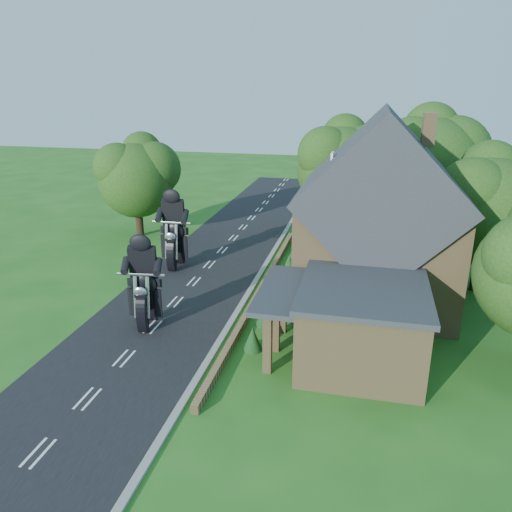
% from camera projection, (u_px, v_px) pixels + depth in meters
% --- Properties ---
extents(ground, '(120.00, 120.00, 0.00)m').
position_uv_depth(ground, '(153.00, 327.00, 24.52)').
color(ground, '#225A19').
rests_on(ground, ground).
extents(road, '(7.00, 80.00, 0.02)m').
position_uv_depth(road, '(153.00, 327.00, 24.52)').
color(road, black).
rests_on(road, ground).
extents(kerb, '(0.30, 80.00, 0.12)m').
position_uv_depth(kerb, '(224.00, 334.00, 23.73)').
color(kerb, gray).
rests_on(kerb, ground).
extents(garden_wall, '(0.30, 22.00, 0.40)m').
position_uv_depth(garden_wall, '(260.00, 292.00, 28.14)').
color(garden_wall, olive).
rests_on(garden_wall, ground).
extents(house, '(9.54, 8.64, 10.24)m').
position_uv_depth(house, '(378.00, 223.00, 26.37)').
color(house, olive).
rests_on(house, ground).
extents(annex, '(7.05, 5.94, 3.44)m').
position_uv_depth(annex, '(359.00, 323.00, 21.12)').
color(annex, olive).
rests_on(annex, ground).
extents(tree_house_right, '(6.51, 6.00, 8.40)m').
position_uv_depth(tree_house_right, '(495.00, 202.00, 27.19)').
color(tree_house_right, black).
rests_on(tree_house_right, ground).
extents(tree_behind_house, '(7.81, 7.20, 10.08)m').
position_uv_depth(tree_behind_house, '(435.00, 161.00, 34.27)').
color(tree_behind_house, black).
rests_on(tree_behind_house, ground).
extents(tree_behind_left, '(6.94, 6.40, 9.16)m').
position_uv_depth(tree_behind_left, '(347.00, 163.00, 36.61)').
color(tree_behind_left, black).
rests_on(tree_behind_left, ground).
extents(tree_far_road, '(6.08, 5.60, 7.84)m').
position_uv_depth(tree_far_road, '(141.00, 174.00, 37.31)').
color(tree_far_road, black).
rests_on(tree_far_road, ground).
extents(shrub_a, '(0.90, 0.90, 1.10)m').
position_uv_depth(shrub_a, '(253.00, 339.00, 22.30)').
color(shrub_a, '#113614').
rests_on(shrub_a, ground).
extents(shrub_b, '(0.90, 0.90, 1.10)m').
position_uv_depth(shrub_b, '(264.00, 315.00, 24.60)').
color(shrub_b, '#113614').
rests_on(shrub_b, ground).
extents(shrub_c, '(0.90, 0.90, 1.10)m').
position_uv_depth(shrub_c, '(274.00, 294.00, 26.89)').
color(shrub_c, '#113614').
rests_on(shrub_c, ground).
extents(shrub_d, '(0.90, 0.90, 1.10)m').
position_uv_depth(shrub_d, '(289.00, 263.00, 31.49)').
color(shrub_d, '#113614').
rests_on(shrub_d, ground).
extents(shrub_e, '(0.90, 0.90, 1.10)m').
position_uv_depth(shrub_e, '(295.00, 251.00, 33.78)').
color(shrub_e, '#113614').
rests_on(shrub_e, ground).
extents(shrub_f, '(0.90, 0.90, 1.10)m').
position_uv_depth(shrub_f, '(300.00, 240.00, 36.08)').
color(shrub_f, '#113614').
rests_on(shrub_f, ground).
extents(motorcycle_lead, '(0.58, 1.58, 1.44)m').
position_uv_depth(motorcycle_lead, '(147.00, 313.00, 24.38)').
color(motorcycle_lead, black).
rests_on(motorcycle_lead, ground).
extents(motorcycle_follow, '(0.46, 1.68, 1.55)m').
position_uv_depth(motorcycle_follow, '(176.00, 256.00, 32.03)').
color(motorcycle_follow, black).
rests_on(motorcycle_follow, ground).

